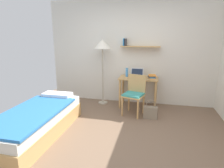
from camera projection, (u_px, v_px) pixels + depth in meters
ground_plane at (118, 140)px, 3.25m from camera, size 5.28×5.28×0.00m
wall_back at (134, 53)px, 4.84m from camera, size 4.40×0.27×2.60m
bed at (37, 122)px, 3.40m from camera, size 0.88×2.05×0.54m
desk at (138, 84)px, 4.68m from camera, size 0.93×0.52×0.74m
desk_chair at (134, 93)px, 4.25m from camera, size 0.53×0.53×0.88m
standing_lamp at (102, 47)px, 4.69m from camera, size 0.41×0.41×1.64m
laptop at (137, 75)px, 4.71m from camera, size 0.31×0.23×0.20m
water_bottle at (127, 72)px, 4.72m from camera, size 0.06×0.06×0.21m
book_stack at (152, 77)px, 4.54m from camera, size 0.20×0.25×0.08m
handbag at (150, 112)px, 4.09m from camera, size 0.29×0.13×0.41m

